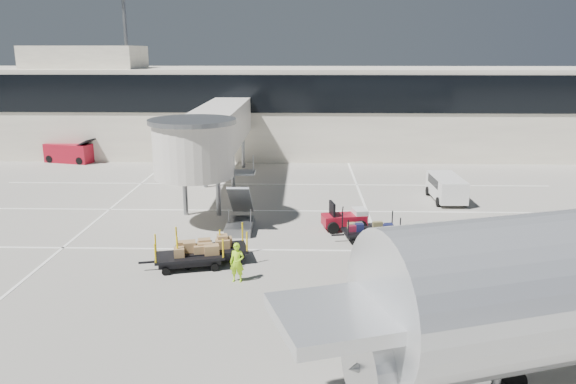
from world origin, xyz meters
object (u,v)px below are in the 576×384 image
Objects in this scene: box_cart_near at (191,256)px; baggage_tug at (345,219)px; suitcase_cart at (369,232)px; ground_worker at (237,263)px; belt_loader at (70,153)px; minivan at (446,186)px; box_cart_far at (211,250)px.

baggage_tug is at bearing 24.39° from box_cart_near.
ground_worker is at bearing -148.33° from suitcase_cart.
belt_loader is at bearing 129.18° from baggage_tug.
baggage_tug reaches higher than box_cart_near.
ground_worker is at bearing -47.75° from box_cart_near.
suitcase_cart is at bearing 49.02° from ground_worker.
suitcase_cart is 0.75× the size of belt_loader.
suitcase_cart is at bearing 10.88° from box_cart_near.
minivan is 0.91× the size of belt_loader.
baggage_tug reaches higher than suitcase_cart.
suitcase_cart is at bearing -25.84° from belt_loader.
belt_loader reaches higher than box_cart_near.
box_cart_near is 1.09m from box_cart_far.
baggage_tug is 29.49m from belt_loader.
suitcase_cart is 31.57m from belt_loader.
belt_loader is at bearing 156.79° from minivan.
box_cart_far is at bearing 28.06° from box_cart_near.
box_cart_near is (-7.43, -5.89, -0.01)m from baggage_tug.
belt_loader reaches higher than suitcase_cart.
ground_worker is at bearing -41.00° from belt_loader.
minivan reaches higher than suitcase_cart.
minivan is (13.67, 11.49, 0.39)m from box_cart_far.
suitcase_cart is at bearing 8.63° from box_cart_far.
box_cart_near is at bearing -153.55° from baggage_tug.
ground_worker reaches higher than box_cart_near.
box_cart_far is at bearing -40.89° from belt_loader.
box_cart_far is 28.76m from belt_loader.
minivan reaches higher than box_cart_far.
minivan is (14.47, 12.22, 0.40)m from box_cart_near.
baggage_tug is 9.48m from box_cart_near.
baggage_tug is 0.55× the size of belt_loader.
baggage_tug is 1.50× the size of ground_worker.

